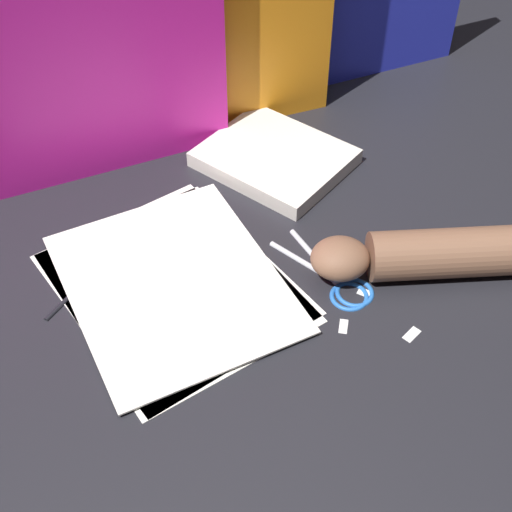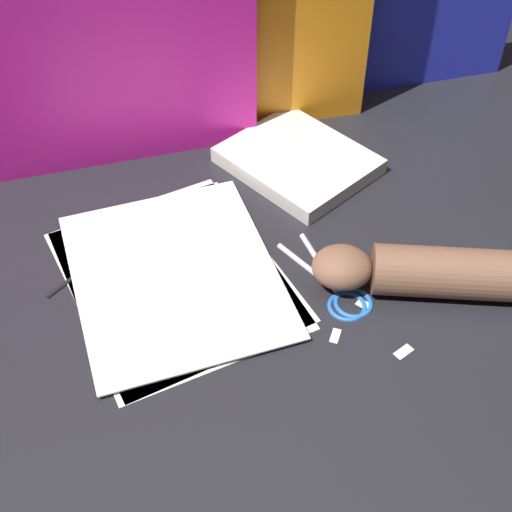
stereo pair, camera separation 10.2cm
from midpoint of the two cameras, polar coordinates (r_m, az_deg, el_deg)
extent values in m
plane|color=black|center=(1.08, 1.97, -1.16)|extent=(6.00, 6.00, 0.00)
cube|color=#2833D1|center=(1.36, 7.34, 19.36)|extent=(0.80, 0.15, 0.39)
cube|color=white|center=(1.07, -3.78, -1.93)|extent=(0.30, 0.37, 0.00)
cube|color=white|center=(1.07, -3.88, -1.59)|extent=(0.32, 0.38, 0.00)
cube|color=white|center=(1.07, -3.84, -1.59)|extent=(0.33, 0.39, 0.00)
cube|color=silver|center=(1.26, 5.71, 7.51)|extent=(0.27, 0.29, 0.03)
sphere|color=silver|center=(1.06, 9.26, -2.74)|extent=(0.01, 0.01, 0.01)
cylinder|color=silver|center=(1.09, 6.80, -0.89)|extent=(0.04, 0.12, 0.01)
torus|color=blue|center=(1.05, 10.58, -3.74)|extent=(0.07, 0.07, 0.01)
cylinder|color=silver|center=(1.10, 7.72, -0.46)|extent=(0.02, 0.13, 0.01)
torus|color=blue|center=(1.04, 10.10, -3.99)|extent=(0.06, 0.06, 0.01)
cylinder|color=brown|center=(1.08, 18.54, -1.46)|extent=(0.25, 0.19, 0.08)
ellipsoid|color=brown|center=(1.05, 9.66, -1.03)|extent=(0.12, 0.11, 0.06)
cube|color=white|center=(1.01, 9.26, -6.46)|extent=(0.03, 0.03, 0.00)
cube|color=white|center=(1.05, 11.31, -3.92)|extent=(0.02, 0.02, 0.00)
cube|color=white|center=(1.01, 14.60, -7.57)|extent=(0.03, 0.02, 0.00)
cylinder|color=black|center=(1.10, -11.28, -1.24)|extent=(0.12, 0.07, 0.01)
camera|label=1|loc=(0.05, -87.13, 2.90)|focal=50.00mm
camera|label=2|loc=(0.05, 92.87, -2.90)|focal=50.00mm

